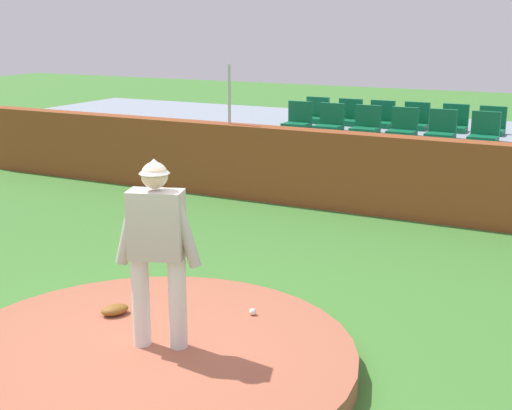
% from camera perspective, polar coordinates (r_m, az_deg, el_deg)
% --- Properties ---
extents(ground_plane, '(60.00, 60.00, 0.00)m').
position_cam_1_polar(ground_plane, '(7.10, -8.71, -13.07)').
color(ground_plane, '#3E792E').
extents(pitchers_mound, '(4.04, 4.04, 0.22)m').
position_cam_1_polar(pitchers_mound, '(7.05, -8.74, -12.27)').
color(pitchers_mound, '#A35940').
rests_on(pitchers_mound, ground_plane).
extents(pitcher, '(0.82, 0.42, 1.84)m').
position_cam_1_polar(pitcher, '(6.67, -7.98, -2.83)').
color(pitcher, silver).
rests_on(pitcher, pitchers_mound).
extents(baseball, '(0.07, 0.07, 0.07)m').
position_cam_1_polar(baseball, '(7.66, -0.27, -8.58)').
color(baseball, white).
rests_on(baseball, pitchers_mound).
extents(fielding_glove, '(0.32, 0.36, 0.11)m').
position_cam_1_polar(fielding_glove, '(7.81, -11.28, -8.26)').
color(fielding_glove, brown).
rests_on(fielding_glove, pitchers_mound).
extents(brick_barrier, '(17.89, 0.40, 1.39)m').
position_cam_1_polar(brick_barrier, '(12.50, 8.96, 2.50)').
color(brick_barrier, brown).
rests_on(brick_barrier, ground_plane).
extents(fence_post_left, '(0.06, 0.06, 1.11)m').
position_cam_1_polar(fence_post_left, '(13.40, -2.17, 8.89)').
color(fence_post_left, silver).
rests_on(fence_post_left, brick_barrier).
extents(bleacher_platform, '(16.71, 3.34, 1.26)m').
position_cam_1_polar(bleacher_platform, '(14.46, 11.53, 3.77)').
color(bleacher_platform, '#8692A0').
rests_on(bleacher_platform, ground_plane).
extents(stadium_chair_0, '(0.48, 0.44, 0.50)m').
position_cam_1_polar(stadium_chair_0, '(13.85, 3.41, 6.87)').
color(stadium_chair_0, '#0F653C').
rests_on(stadium_chair_0, bleacher_platform).
extents(stadium_chair_1, '(0.48, 0.44, 0.50)m').
position_cam_1_polar(stadium_chair_1, '(13.59, 5.97, 6.67)').
color(stadium_chair_1, '#0F653C').
rests_on(stadium_chair_1, bleacher_platform).
extents(stadium_chair_2, '(0.48, 0.44, 0.50)m').
position_cam_1_polar(stadium_chair_2, '(13.36, 8.85, 6.44)').
color(stadium_chair_2, '#0F653C').
rests_on(stadium_chair_2, bleacher_platform).
extents(stadium_chair_3, '(0.48, 0.44, 0.50)m').
position_cam_1_polar(stadium_chair_3, '(13.14, 11.73, 6.17)').
color(stadium_chair_3, '#0F653C').
rests_on(stadium_chair_3, bleacher_platform).
extents(stadium_chair_4, '(0.48, 0.44, 0.50)m').
position_cam_1_polar(stadium_chair_4, '(13.00, 14.68, 5.91)').
color(stadium_chair_4, '#0F653C').
rests_on(stadium_chair_4, bleacher_platform).
extents(stadium_chair_5, '(0.48, 0.44, 0.50)m').
position_cam_1_polar(stadium_chair_5, '(12.87, 17.87, 5.61)').
color(stadium_chair_5, '#0F653C').
rests_on(stadium_chair_5, bleacher_platform).
extents(stadium_chair_6, '(0.48, 0.44, 0.50)m').
position_cam_1_polar(stadium_chair_6, '(14.66, 4.83, 7.27)').
color(stadium_chair_6, '#0F653C').
rests_on(stadium_chair_6, bleacher_platform).
extents(stadium_chair_7, '(0.48, 0.44, 0.50)m').
position_cam_1_polar(stadium_chair_7, '(14.39, 7.46, 7.06)').
color(stadium_chair_7, '#0F653C').
rests_on(stadium_chair_7, bleacher_platform).
extents(stadium_chair_8, '(0.48, 0.44, 0.50)m').
position_cam_1_polar(stadium_chair_8, '(14.19, 10.01, 6.86)').
color(stadium_chair_8, '#0F653C').
rests_on(stadium_chair_8, bleacher_platform).
extents(stadium_chair_9, '(0.48, 0.44, 0.50)m').
position_cam_1_polar(stadium_chair_9, '(14.03, 12.69, 6.64)').
color(stadium_chair_9, '#0F653C').
rests_on(stadium_chair_9, bleacher_platform).
extents(stadium_chair_10, '(0.48, 0.44, 0.50)m').
position_cam_1_polar(stadium_chair_10, '(13.88, 15.64, 6.38)').
color(stadium_chair_10, '#0F653C').
rests_on(stadium_chair_10, bleacher_platform).
extents(stadium_chair_11, '(0.48, 0.44, 0.50)m').
position_cam_1_polar(stadium_chair_11, '(13.72, 18.39, 6.08)').
color(stadium_chair_11, '#0F653C').
rests_on(stadium_chair_11, bleacher_platform).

